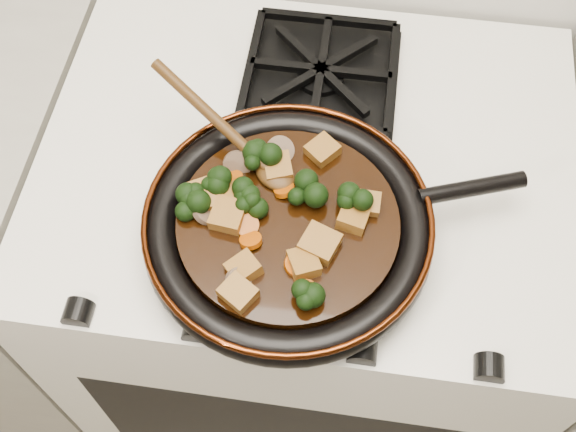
# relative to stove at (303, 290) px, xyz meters

# --- Properties ---
(stove) EXTENTS (0.76, 0.60, 0.90)m
(stove) POSITION_rel_stove_xyz_m (0.00, 0.00, 0.00)
(stove) COLOR white
(stove) RESTS_ON ground
(burner_grate_front) EXTENTS (0.23, 0.23, 0.03)m
(burner_grate_front) POSITION_rel_stove_xyz_m (0.00, -0.14, 0.46)
(burner_grate_front) COLOR black
(burner_grate_front) RESTS_ON stove
(burner_grate_back) EXTENTS (0.23, 0.23, 0.03)m
(burner_grate_back) POSITION_rel_stove_xyz_m (0.00, 0.14, 0.46)
(burner_grate_back) COLOR black
(burner_grate_back) RESTS_ON stove
(skillet) EXTENTS (0.48, 0.37, 0.05)m
(skillet) POSITION_rel_stove_xyz_m (-0.01, -0.14, 0.49)
(skillet) COLOR black
(skillet) RESTS_ON burner_grate_front
(braising_sauce) EXTENTS (0.28, 0.28, 0.02)m
(braising_sauce) POSITION_rel_stove_xyz_m (-0.01, -0.14, 0.50)
(braising_sauce) COLOR black
(braising_sauce) RESTS_ON skillet
(tofu_cube_0) EXTENTS (0.05, 0.05, 0.02)m
(tofu_cube_0) POSITION_rel_stove_xyz_m (-0.08, -0.13, 0.52)
(tofu_cube_0) COLOR #905E21
(tofu_cube_0) RESTS_ON braising_sauce
(tofu_cube_1) EXTENTS (0.04, 0.04, 0.02)m
(tofu_cube_1) POSITION_rel_stove_xyz_m (0.07, -0.13, 0.52)
(tofu_cube_1) COLOR #905E21
(tofu_cube_1) RESTS_ON braising_sauce
(tofu_cube_2) EXTENTS (0.05, 0.05, 0.02)m
(tofu_cube_2) POSITION_rel_stove_xyz_m (0.02, -0.04, 0.52)
(tofu_cube_2) COLOR #905E21
(tofu_cube_2) RESTS_ON braising_sauce
(tofu_cube_3) EXTENTS (0.04, 0.03, 0.02)m
(tofu_cube_3) POSITION_rel_stove_xyz_m (0.08, -0.11, 0.52)
(tofu_cube_3) COLOR #905E21
(tofu_cube_3) RESTS_ON braising_sauce
(tofu_cube_4) EXTENTS (0.05, 0.05, 0.03)m
(tofu_cube_4) POSITION_rel_stove_xyz_m (0.03, -0.18, 0.52)
(tofu_cube_4) COLOR #905E21
(tofu_cube_4) RESTS_ON braising_sauce
(tofu_cube_5) EXTENTS (0.04, 0.05, 0.03)m
(tofu_cube_5) POSITION_rel_stove_xyz_m (-0.03, -0.07, 0.52)
(tofu_cube_5) COLOR #905E21
(tofu_cube_5) RESTS_ON braising_sauce
(tofu_cube_6) EXTENTS (0.06, 0.06, 0.03)m
(tofu_cube_6) POSITION_rel_stove_xyz_m (-0.11, -0.13, 0.52)
(tofu_cube_6) COLOR #905E21
(tofu_cube_6) RESTS_ON braising_sauce
(tofu_cube_7) EXTENTS (0.05, 0.05, 0.03)m
(tofu_cube_7) POSITION_rel_stove_xyz_m (0.02, -0.20, 0.52)
(tofu_cube_7) COLOR #905E21
(tofu_cube_7) RESTS_ON braising_sauce
(tofu_cube_8) EXTENTS (0.05, 0.05, 0.03)m
(tofu_cube_8) POSITION_rel_stove_xyz_m (-0.08, -0.15, 0.52)
(tofu_cube_8) COLOR #905E21
(tofu_cube_8) RESTS_ON braising_sauce
(tofu_cube_9) EXTENTS (0.05, 0.05, 0.02)m
(tofu_cube_9) POSITION_rel_stove_xyz_m (-0.05, -0.25, 0.52)
(tofu_cube_9) COLOR #905E21
(tofu_cube_9) RESTS_ON braising_sauce
(tofu_cube_10) EXTENTS (0.05, 0.05, 0.03)m
(tofu_cube_10) POSITION_rel_stove_xyz_m (-0.05, -0.22, 0.52)
(tofu_cube_10) COLOR #905E21
(tofu_cube_10) RESTS_ON braising_sauce
(broccoli_floret_0) EXTENTS (0.08, 0.08, 0.06)m
(broccoli_floret_0) POSITION_rel_stove_xyz_m (0.07, -0.12, 0.52)
(broccoli_floret_0) COLOR black
(broccoli_floret_0) RESTS_ON braising_sauce
(broccoli_floret_1) EXTENTS (0.08, 0.08, 0.06)m
(broccoli_floret_1) POSITION_rel_stove_xyz_m (-0.13, -0.14, 0.52)
(broccoli_floret_1) COLOR black
(broccoli_floret_1) RESTS_ON braising_sauce
(broccoli_floret_2) EXTENTS (0.09, 0.09, 0.07)m
(broccoli_floret_2) POSITION_rel_stove_xyz_m (0.03, -0.25, 0.52)
(broccoli_floret_2) COLOR black
(broccoli_floret_2) RESTS_ON braising_sauce
(broccoli_floret_3) EXTENTS (0.09, 0.09, 0.06)m
(broccoli_floret_3) POSITION_rel_stove_xyz_m (-0.10, -0.12, 0.52)
(broccoli_floret_3) COLOR black
(broccoli_floret_3) RESTS_ON braising_sauce
(broccoli_floret_4) EXTENTS (0.07, 0.08, 0.07)m
(broccoli_floret_4) POSITION_rel_stove_xyz_m (-0.06, -0.07, 0.52)
(broccoli_floret_4) COLOR black
(broccoli_floret_4) RESTS_ON braising_sauce
(broccoli_floret_5) EXTENTS (0.08, 0.08, 0.06)m
(broccoli_floret_5) POSITION_rel_stove_xyz_m (0.01, -0.11, 0.52)
(broccoli_floret_5) COLOR black
(broccoli_floret_5) RESTS_ON braising_sauce
(broccoli_floret_6) EXTENTS (0.07, 0.07, 0.07)m
(broccoli_floret_6) POSITION_rel_stove_xyz_m (-0.06, -0.13, 0.52)
(broccoli_floret_6) COLOR black
(broccoli_floret_6) RESTS_ON braising_sauce
(carrot_coin_0) EXTENTS (0.03, 0.03, 0.02)m
(carrot_coin_0) POSITION_rel_stove_xyz_m (-0.02, -0.10, 0.51)
(carrot_coin_0) COLOR #A94304
(carrot_coin_0) RESTS_ON braising_sauce
(carrot_coin_1) EXTENTS (0.03, 0.03, 0.02)m
(carrot_coin_1) POSITION_rel_stove_xyz_m (-0.05, -0.18, 0.51)
(carrot_coin_1) COLOR #A94304
(carrot_coin_1) RESTS_ON braising_sauce
(carrot_coin_2) EXTENTS (0.03, 0.03, 0.02)m
(carrot_coin_2) POSITION_rel_stove_xyz_m (0.03, -0.24, 0.51)
(carrot_coin_2) COLOR #A94304
(carrot_coin_2) RESTS_ON braising_sauce
(carrot_coin_3) EXTENTS (0.03, 0.03, 0.02)m
(carrot_coin_3) POSITION_rel_stove_xyz_m (-0.06, -0.16, 0.51)
(carrot_coin_3) COLOR #A94304
(carrot_coin_3) RESTS_ON braising_sauce
(carrot_coin_4) EXTENTS (0.03, 0.03, 0.02)m
(carrot_coin_4) POSITION_rel_stove_xyz_m (-0.09, -0.10, 0.51)
(carrot_coin_4) COLOR #A94304
(carrot_coin_4) RESTS_ON braising_sauce
(carrot_coin_5) EXTENTS (0.03, 0.03, 0.02)m
(carrot_coin_5) POSITION_rel_stove_xyz_m (0.01, -0.20, 0.51)
(carrot_coin_5) COLOR #A94304
(carrot_coin_5) RESTS_ON braising_sauce
(mushroom_slice_0) EXTENTS (0.04, 0.04, 0.03)m
(mushroom_slice_0) POSITION_rel_stove_xyz_m (-0.08, -0.08, 0.52)
(mushroom_slice_0) COLOR brown
(mushroom_slice_0) RESTS_ON braising_sauce
(mushroom_slice_1) EXTENTS (0.04, 0.04, 0.03)m
(mushroom_slice_1) POSITION_rel_stove_xyz_m (-0.11, -0.15, 0.52)
(mushroom_slice_1) COLOR brown
(mushroom_slice_1) RESTS_ON braising_sauce
(mushroom_slice_2) EXTENTS (0.05, 0.05, 0.02)m
(mushroom_slice_2) POSITION_rel_stove_xyz_m (-0.03, -0.04, 0.52)
(mushroom_slice_2) COLOR brown
(mushroom_slice_2) RESTS_ON braising_sauce
(mushroom_slice_3) EXTENTS (0.03, 0.03, 0.03)m
(mushroom_slice_3) POSITION_rel_stove_xyz_m (-0.05, -0.05, 0.52)
(mushroom_slice_3) COLOR brown
(mushroom_slice_3) RESTS_ON braising_sauce
(mushroom_slice_4) EXTENTS (0.04, 0.04, 0.02)m
(mushroom_slice_4) POSITION_rel_stove_xyz_m (-0.05, -0.24, 0.52)
(mushroom_slice_4) COLOR brown
(mushroom_slice_4) RESTS_ON braising_sauce
(wooden_spoon) EXTENTS (0.13, 0.10, 0.21)m
(wooden_spoon) POSITION_rel_stove_xyz_m (-0.08, -0.05, 0.53)
(wooden_spoon) COLOR #44290E
(wooden_spoon) RESTS_ON braising_sauce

